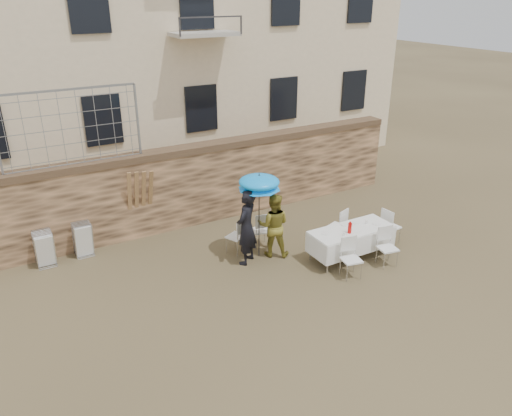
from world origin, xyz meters
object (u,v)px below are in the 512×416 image
banquet_table (352,230)px  table_chair_side (391,226)px  soda_bottle (350,228)px  chair_stack_left (43,245)px  umbrella (259,185)px  woman_dress (273,225)px  couple_chair_right (260,229)px  couple_chair_left (236,235)px  table_chair_front_left (351,259)px  chair_stack_right (82,237)px  table_chair_back (337,225)px  man_suit (246,227)px  table_chair_front_right (388,247)px

banquet_table → table_chair_side: table_chair_side is taller
soda_bottle → chair_stack_left: soda_bottle is taller
umbrella → woman_dress: bearing=-15.9°
couple_chair_right → umbrella: bearing=65.7°
couple_chair_left → table_chair_front_left: 2.91m
chair_stack_left → woman_dress: bearing=-25.8°
banquet_table → table_chair_side: 1.43m
table_chair_front_left → chair_stack_right: size_ratio=1.04×
woman_dress → couple_chair_left: woman_dress is taller
soda_bottle → table_chair_back: soda_bottle is taller
man_suit → chair_stack_left: size_ratio=2.03×
table_chair_front_left → soda_bottle: bearing=67.6°
table_chair_side → chair_stack_right: table_chair_side is taller
woman_dress → table_chair_back: woman_dress is taller
umbrella → table_chair_back: size_ratio=2.10×
couple_chair_left → table_chair_back: 2.66m
woman_dress → couple_chair_right: size_ratio=1.69×
banquet_table → table_chair_front_left: bearing=-128.7°
couple_chair_left → chair_stack_left: (-4.25, 1.87, -0.02)m
couple_chair_right → chair_stack_right: couple_chair_right is taller
umbrella → chair_stack_right: 4.64m
table_chair_back → table_chair_side: 1.39m
umbrella → table_chair_back: (2.14, -0.34, -1.42)m
chair_stack_left → chair_stack_right: (0.90, 0.00, 0.00)m
table_chair_side → chair_stack_left: (-7.99, 3.36, -0.02)m
banquet_table → chair_stack_left: (-6.59, 3.46, -0.27)m
umbrella → table_chair_front_right: 3.40m
man_suit → table_chair_front_right: (2.84, -1.79, -0.45)m
couple_chair_right → banquet_table: bearing=145.3°
woman_dress → chair_stack_left: (-5.00, 2.42, -0.35)m
banquet_table → soda_bottle: soda_bottle is taller
banquet_table → table_chair_back: table_chair_back is taller
woman_dress → table_chair_side: (2.99, -0.94, -0.33)m
table_chair_front_right → table_chair_front_left: bearing=-169.8°
soda_bottle → woman_dress: bearing=139.4°
couple_chair_left → table_chair_front_left: same height
couple_chair_right → table_chair_side: same height
couple_chair_left → table_chair_side: 4.02m
table_chair_back → table_chair_side: bearing=129.7°
chair_stack_right → table_chair_front_left: bearing=-39.6°
table_chair_side → table_chair_back: bearing=54.3°
chair_stack_right → couple_chair_left: bearing=-29.1°
table_chair_side → chair_stack_right: size_ratio=1.04×
umbrella → banquet_table: (1.94, -1.14, -1.17)m
man_suit → table_chair_back: man_suit is taller
umbrella → soda_bottle: size_ratio=7.77×
banquet_table → soda_bottle: size_ratio=8.08×
umbrella → banquet_table: umbrella is taller
soda_bottle → table_chair_back: bearing=67.2°
table_chair_front_right → chair_stack_left: size_ratio=1.04×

